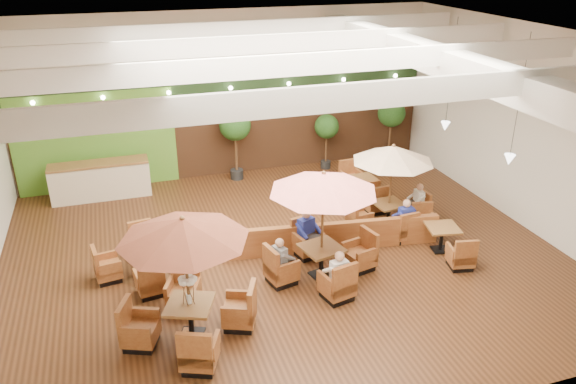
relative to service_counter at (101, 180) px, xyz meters
name	(u,v)px	position (x,y,z in m)	size (l,w,h in m)	color
room	(277,105)	(4.65, -3.88, 3.05)	(14.04, 14.00, 5.52)	#381E0F
service_counter	(101,180)	(0.00, 0.00, 0.00)	(3.00, 0.75, 1.18)	beige
booth_divider	(332,237)	(5.69, -5.32, -0.19)	(5.74, 0.18, 0.80)	brown
table_0	(185,258)	(1.62, -7.70, 1.27)	(2.88, 2.88, 2.76)	brown
table_1	(323,206)	(4.97, -6.39, 1.28)	(2.80, 2.80, 2.75)	brown
table_2	(392,171)	(7.73, -4.49, 1.10)	(2.42, 2.42, 2.46)	brown
table_3	(146,259)	(0.96, -5.02, -0.17)	(2.48, 2.48, 1.49)	brown
table_4	(441,239)	(8.39, -6.21, -0.24)	(0.94, 2.46, 0.89)	brown
table_5	(362,189)	(7.75, -2.68, -0.23)	(0.87, 2.48, 0.93)	brown
topiary_0	(235,128)	(4.41, 0.20, 1.23)	(1.05, 1.05, 2.44)	black
topiary_1	(327,129)	(7.66, 0.20, 0.89)	(0.85, 0.85, 1.97)	black
topiary_2	(391,116)	(10.14, 0.20, 1.13)	(0.99, 0.99, 2.30)	black
diner_0	(338,270)	(4.97, -7.39, 0.17)	(0.41, 0.35, 0.78)	white
diner_1	(307,229)	(4.97, -5.38, 0.19)	(0.46, 0.43, 0.84)	#223096
diner_2	(281,256)	(3.96, -6.39, 0.15)	(0.38, 0.41, 0.74)	gray
diner_3	(405,215)	(7.73, -5.39, 0.16)	(0.38, 0.32, 0.76)	#223096
diner_4	(417,198)	(8.62, -4.49, 0.14)	(0.30, 0.36, 0.71)	white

